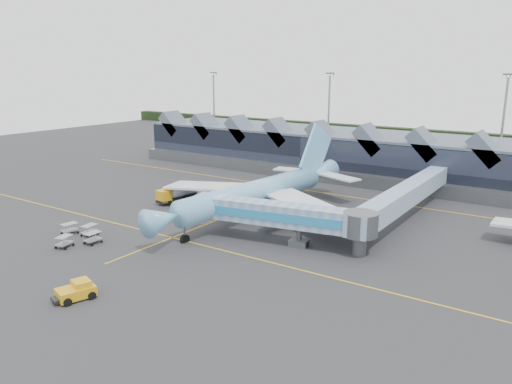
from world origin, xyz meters
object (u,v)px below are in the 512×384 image
Objects in this scene: main_airliner at (260,191)px; pushback_tug at (76,291)px; jet_bridge at (291,217)px; fuel_truck at (179,192)px.

main_airliner is 9.50× the size of pushback_tug.
jet_bridge is 29.84m from fuel_truck.
main_airliner reaches higher than jet_bridge.
jet_bridge is 29.02m from pushback_tug.
pushback_tug is at bearing -121.59° from jet_bridge.
jet_bridge is (11.12, -8.85, -0.21)m from main_airliner.
fuel_truck is 39.84m from pushback_tug.
fuel_truck is (-17.38, -0.33, -2.51)m from main_airliner.
pushback_tug is at bearing -83.05° from main_airliner.
fuel_truck is at bearing -173.23° from main_airliner.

